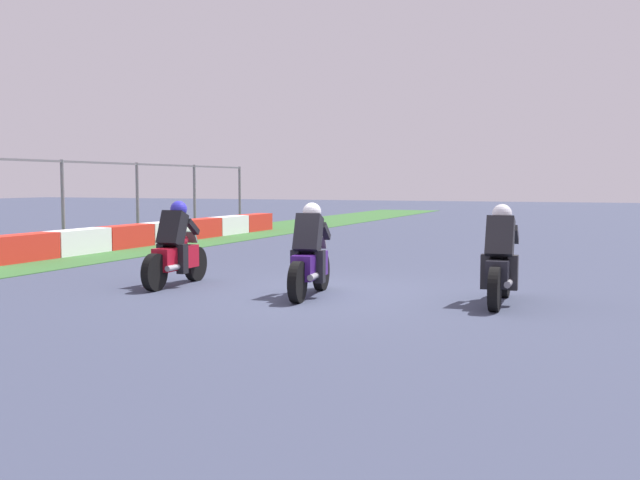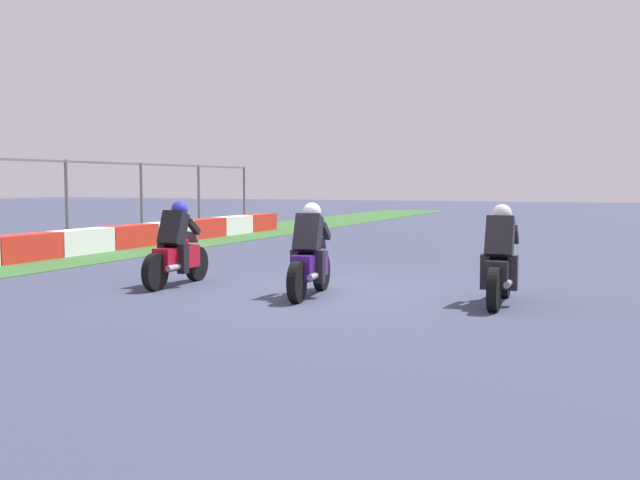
% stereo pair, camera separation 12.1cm
% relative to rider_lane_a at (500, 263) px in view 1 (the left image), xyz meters
% --- Properties ---
extents(ground_plane, '(120.00, 120.00, 0.00)m').
position_rel_rider_lane_a_xyz_m(ground_plane, '(-0.07, 2.86, -0.62)').
color(ground_plane, '#394057').
extents(rider_lane_a, '(2.04, 0.55, 1.51)m').
position_rel_rider_lane_a_xyz_m(rider_lane_a, '(0.00, 0.00, 0.00)').
color(rider_lane_a, black).
rests_on(rider_lane_a, ground_plane).
extents(rider_lane_b, '(2.04, 0.58, 1.51)m').
position_rel_rider_lane_a_xyz_m(rider_lane_b, '(-0.36, 2.96, 0.00)').
color(rider_lane_b, black).
rests_on(rider_lane_b, ground_plane).
extents(rider_lane_c, '(2.04, 0.55, 1.51)m').
position_rel_rider_lane_a_xyz_m(rider_lane_c, '(-0.14, 5.64, 0.00)').
color(rider_lane_c, black).
rests_on(rider_lane_c, ground_plane).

